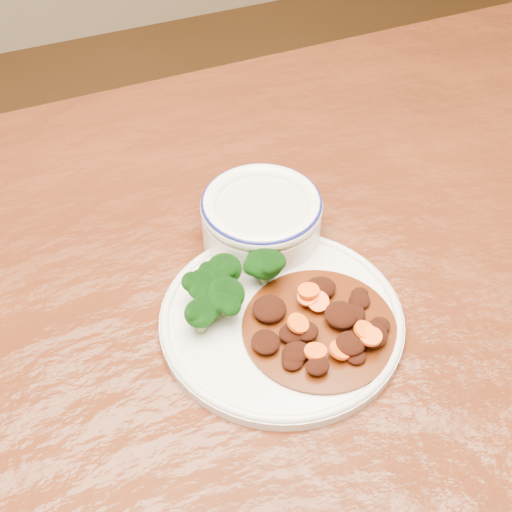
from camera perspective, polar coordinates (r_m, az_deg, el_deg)
name	(u,v)px	position (r m, az deg, el deg)	size (l,w,h in m)	color
dining_table	(241,339)	(0.85, -1.18, -6.67)	(1.51, 0.91, 0.75)	#51210E
dinner_plate	(282,319)	(0.75, 2.06, -5.04)	(0.26, 0.26, 0.02)	silver
broccoli_florets	(227,283)	(0.75, -2.30, -2.13)	(0.12, 0.08, 0.04)	#70974E
mince_stew	(320,325)	(0.74, 5.16, -5.51)	(0.16, 0.16, 0.03)	#4F1D08
dip_bowl	(261,218)	(0.82, 0.43, 3.10)	(0.14, 0.14, 0.06)	white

